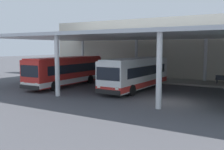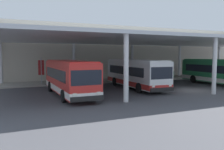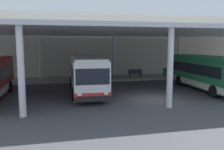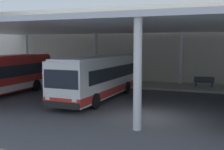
{
  "view_description": "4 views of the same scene",
  "coord_description": "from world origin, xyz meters",
  "views": [
    {
      "loc": [
        6.12,
        -19.2,
        4.22
      ],
      "look_at": [
        -6.63,
        2.4,
        1.54
      ],
      "focal_mm": 41.3,
      "sensor_mm": 36.0,
      "label": 1
    },
    {
      "loc": [
        -17.45,
        -18.49,
        3.61
      ],
      "look_at": [
        -7.41,
        4.39,
        1.53
      ],
      "focal_mm": 37.33,
      "sensor_mm": 36.0,
      "label": 2
    },
    {
      "loc": [
        -7.21,
        -16.92,
        4.16
      ],
      "look_at": [
        -2.34,
        4.41,
        1.42
      ],
      "focal_mm": 38.48,
      "sensor_mm": 36.0,
      "label": 3
    },
    {
      "loc": [
        3.45,
        -15.04,
        4.01
      ],
      "look_at": [
        -4.29,
        5.5,
        1.66
      ],
      "focal_mm": 44.87,
      "sensor_mm": 36.0,
      "label": 4
    }
  ],
  "objects": [
    {
      "name": "ground_plane",
      "position": [
        0.0,
        0.0,
        0.0
      ],
      "size": [
        200.0,
        200.0,
        0.0
      ],
      "primitive_type": "plane",
      "color": "#47474C"
    },
    {
      "name": "platform_kerb",
      "position": [
        0.0,
        11.75,
        0.09
      ],
      "size": [
        42.0,
        4.5,
        0.18
      ],
      "primitive_type": "cube",
      "color": "#A39E93",
      "rests_on": "ground"
    },
    {
      "name": "station_building_facade",
      "position": [
        0.0,
        15.0,
        4.13
      ],
      "size": [
        48.0,
        1.6,
        8.26
      ],
      "primitive_type": "cube",
      "color": "beige",
      "rests_on": "ground"
    },
    {
      "name": "canopy_shelter",
      "position": [
        0.0,
        5.5,
        5.29
      ],
      "size": [
        40.0,
        17.0,
        5.55
      ],
      "color": "silver",
      "rests_on": "ground"
    },
    {
      "name": "bus_nearest_bay",
      "position": [
        -12.56,
        2.48,
        1.66
      ],
      "size": [
        2.81,
        10.56,
        3.17
      ],
      "color": "red",
      "rests_on": "ground"
    },
    {
      "name": "bus_second_bay",
      "position": [
        -4.78,
        4.03,
        1.66
      ],
      "size": [
        2.94,
        10.6,
        3.17
      ],
      "color": "white",
      "rests_on": "ground"
    },
    {
      "name": "bench_waiting",
      "position": [
        2.38,
        11.82,
        0.66
      ],
      "size": [
        1.8,
        0.45,
        0.92
      ],
      "color": "#383D47",
      "rests_on": "platform_kerb"
    },
    {
      "name": "banner_sign",
      "position": [
        -13.99,
        10.94,
        1.98
      ],
      "size": [
        0.7,
        0.12,
        3.2
      ],
      "color": "#B2B2B7",
      "rests_on": "platform_kerb"
    }
  ]
}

